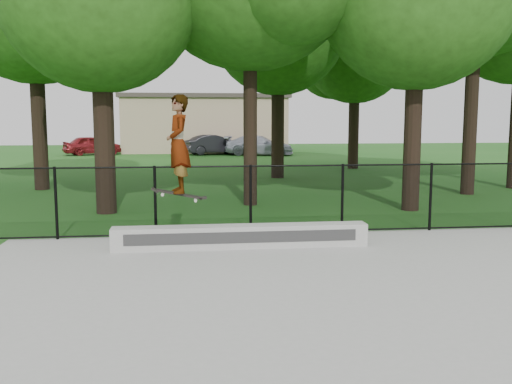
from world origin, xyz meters
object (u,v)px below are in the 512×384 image
Objects in this scene: grind_ledge at (241,236)px; car_a at (92,145)px; car_b at (214,145)px; car_c at (259,145)px; skater_airborne at (178,146)px.

car_a reaches higher than grind_ledge.
car_a is 8.46m from car_b.
skater_airborne is (-5.07, -28.34, 1.36)m from car_c.
skater_airborne is at bearing -176.47° from car_c.
car_a is 0.91× the size of car_c.
car_c reaches higher than car_a.
car_c is (11.45, -1.83, 0.01)m from car_a.
car_b is (8.43, -0.75, 0.02)m from car_a.
skater_airborne is (-1.17, -0.18, 1.76)m from grind_ledge.
car_c is (3.03, -1.08, -0.01)m from car_b.
skater_airborne is at bearing -171.18° from grind_ledge.
grind_ledge is 29.26m from car_b.
car_b is at bearing 86.03° from skater_airborne.
skater_airborne is at bearing 157.39° from car_b.
grind_ledge is 2.49× the size of skater_airborne.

